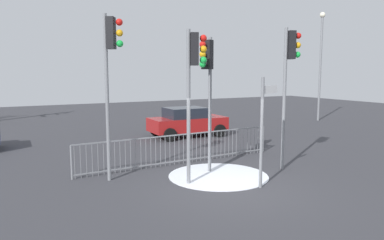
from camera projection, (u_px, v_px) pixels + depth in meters
The scene contains 10 objects.
ground_plane at pixel (232, 189), 10.36m from camera, with size 60.00×60.00×0.00m, color #38383D.
traffic_light_mid_left at pixel (289, 67), 12.02m from camera, with size 0.55×0.37×4.64m.
traffic_light_rear_left at pixel (111, 60), 10.69m from camera, with size 0.51×0.43×4.88m.
traffic_light_rear_right at pixel (208, 74), 11.65m from camera, with size 0.53×0.40×4.31m.
traffic_light_foreground_right at pixel (194, 72), 10.41m from camera, with size 0.53×0.39×4.41m.
direction_sign_post at pixel (263, 126), 10.27m from camera, with size 0.76×0.30×3.10m.
pedestrian_guard_railing at pixel (181, 148), 13.07m from camera, with size 7.61×0.40×1.07m.
car_red_far at pixel (187, 121), 18.58m from camera, with size 3.83×1.99×1.47m.
street_lamp at pixel (321, 55), 24.28m from camera, with size 0.36×0.36×7.06m.
snow_patch_kerb at pixel (218, 176), 11.61m from camera, with size 3.12×3.12×0.01m, color white.
Camera 1 is at (-5.72, -8.31, 3.24)m, focal length 34.75 mm.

